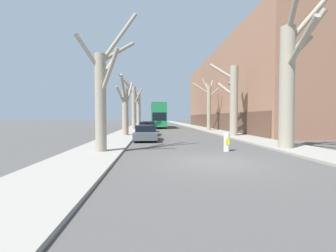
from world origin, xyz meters
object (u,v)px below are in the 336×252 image
Objects in this scene: street_tree_right_2 at (209,105)px; parked_car_2 at (148,127)px; street_tree_right_1 at (233,98)px; street_tree_left_0 at (103,92)px; street_tree_left_2 at (133,105)px; parked_car_0 at (146,133)px; street_tree_left_1 at (125,109)px; street_tree_right_0 at (290,76)px; traffic_bollard at (227,142)px; street_tree_left_3 at (138,108)px; double_decker_bus at (158,114)px; parked_car_1 at (147,129)px.

street_tree_right_2 reaches higher than parked_car_2.
street_tree_right_1 is at bearing -44.02° from parked_car_2.
street_tree_left_0 reaches higher than street_tree_right_1.
street_tree_left_2 is at bearing 90.57° from street_tree_left_0.
street_tree_left_2 is at bearing 98.32° from parked_car_0.
street_tree_right_0 is (10.88, -10.58, 1.57)m from street_tree_left_1.
parked_car_2 is 3.89× the size of traffic_bollard.
street_tree_right_2 reaches higher than street_tree_left_3.
street_tree_left_1 reaches higher than double_decker_bus.
street_tree_right_1 reaches higher than traffic_bollard.
traffic_bollard is at bearing -68.20° from parked_car_1.
double_decker_bus reaches higher than parked_car_2.
street_tree_left_3 reaches higher than parked_car_2.
street_tree_left_0 is 18.59m from parked_car_2.
street_tree_right_0 reaches higher than street_tree_right_2.
street_tree_left_0 is at bearing -89.43° from street_tree_left_2.
parked_car_1 is (-8.64, -7.30, -3.07)m from street_tree_right_2.
parked_car_2 is at bearing 83.41° from street_tree_left_0.
parked_car_0 is at bearing -159.65° from street_tree_right_1.
double_decker_bus is (3.97, 19.20, -0.27)m from street_tree_left_1.
street_tree_left_2 is at bearing 116.39° from street_tree_right_0.
street_tree_left_3 is at bearing 90.21° from street_tree_left_0.
street_tree_left_2 is at bearing 107.57° from traffic_bollard.
street_tree_left_1 is 7.88m from parked_car_2.
street_tree_left_3 is 0.63× the size of double_decker_bus.
street_tree_left_0 reaches higher than street_tree_right_2.
street_tree_left_0 is 14.65m from street_tree_right_1.
street_tree_left_2 is at bearing 163.68° from street_tree_right_2.
parked_car_0 is (-8.70, -3.23, -3.26)m from street_tree_right_1.
street_tree_left_0 is at bearing -137.62° from street_tree_right_1.
street_tree_right_2 is at bearing 90.05° from street_tree_right_0.
street_tree_left_0 is 7.47m from parked_car_0.
parked_car_0 is at bearing -63.18° from street_tree_left_1.
parked_car_1 is at bearing -139.82° from street_tree_right_2.
double_decker_bus is 2.72× the size of parked_car_0.
street_tree_right_0 reaches higher than traffic_bollard.
street_tree_right_0 reaches higher than parked_car_2.
street_tree_left_2 is 11.50m from street_tree_left_3.
street_tree_left_2 reaches higher than street_tree_right_1.
street_tree_right_0 reaches higher than street_tree_right_1.
street_tree_left_1 is 0.80× the size of street_tree_left_3.
street_tree_left_2 reaches higher than street_tree_left_0.
street_tree_right_1 reaches higher than street_tree_right_2.
street_tree_right_2 is at bearing -53.51° from street_tree_left_3.
street_tree_right_0 is at bearing -44.22° from street_tree_left_1.
street_tree_left_1 is at bearing -154.50° from parked_car_1.
street_tree_left_0 reaches higher than parked_car_0.
street_tree_left_1 is 5.38m from parked_car_0.
street_tree_right_1 is 1.95× the size of parked_car_1.
street_tree_left_1 is 1.48× the size of parked_car_2.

